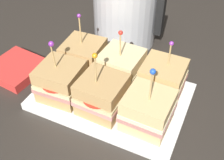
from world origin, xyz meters
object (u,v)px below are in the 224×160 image
sandwich_front_left (61,81)px  sandwich_back_center (122,68)px  sandwich_back_right (162,79)px  napkin_stack (16,68)px  sandwich_front_right (148,110)px  sandwich_front_center (101,95)px  kettle_steel (126,9)px  sandwich_back_left (84,57)px  serving_platter (112,96)px

sandwich_front_left → sandwich_back_center: bearing=44.0°
sandwich_back_right → napkin_stack: (-0.37, -0.07, -0.05)m
sandwich_front_left → sandwich_front_right: bearing=0.4°
sandwich_front_left → sandwich_front_center: bearing=-0.0°
sandwich_back_center → kettle_steel: kettle_steel is taller
sandwich_front_center → kettle_steel: (-0.07, 0.30, 0.04)m
sandwich_front_left → sandwich_front_right: 0.20m
sandwich_front_center → napkin_stack: (-0.27, 0.04, -0.05)m
sandwich_front_left → napkin_stack: (-0.17, 0.04, -0.05)m
kettle_steel → sandwich_back_left: bearing=-97.5°
kettle_steel → napkin_stack: bearing=-126.7°
serving_platter → sandwich_front_right: (0.10, -0.05, 0.05)m
sandwich_front_right → sandwich_back_right: size_ratio=1.07×
sandwich_front_right → sandwich_front_center: bearing=-179.3°
sandwich_front_center → sandwich_front_right: same height
serving_platter → sandwich_back_right: (0.10, 0.05, 0.05)m
sandwich_back_right → kettle_steel: 0.26m
serving_platter → sandwich_front_center: (-0.00, -0.05, 0.05)m
serving_platter → sandwich_front_right: bearing=-25.6°
sandwich_front_center → sandwich_back_center: (0.00, 0.10, -0.00)m
serving_platter → kettle_steel: kettle_steel is taller
sandwich_front_center → kettle_steel: 0.31m
sandwich_front_right → sandwich_back_left: (-0.20, 0.10, 0.00)m
sandwich_front_center → napkin_stack: sandwich_front_center is taller
sandwich_front_left → sandwich_back_center: 0.14m
sandwich_back_left → sandwich_front_center: bearing=-45.1°
sandwich_front_right → sandwich_back_right: bearing=90.8°
sandwich_front_left → sandwich_back_right: sandwich_front_left is taller
sandwich_back_left → napkin_stack: 0.19m
serving_platter → sandwich_back_right: 0.12m
napkin_stack → sandwich_front_center: bearing=-7.6°
sandwich_back_right → kettle_steel: size_ratio=0.63×
sandwich_back_center → serving_platter: bearing=-93.0°
sandwich_back_left → sandwich_back_center: (0.10, 0.00, 0.00)m
napkin_stack → sandwich_front_right: bearing=-5.3°
sandwich_front_center → sandwich_back_left: sandwich_back_left is taller
sandwich_back_right → napkin_stack: 0.38m
sandwich_back_center → sandwich_back_right: size_ratio=1.03×
sandwich_front_center → serving_platter: bearing=88.4°
napkin_stack → sandwich_back_center: bearing=13.4°
serving_platter → kettle_steel: size_ratio=1.52×
sandwich_front_right → sandwich_back_left: 0.22m
sandwich_front_center → napkin_stack: 0.27m
sandwich_front_right → sandwich_back_center: 0.14m
sandwich_back_right → napkin_stack: sandwich_back_right is taller
sandwich_front_left → sandwich_back_left: sandwich_back_left is taller
sandwich_front_center → sandwich_back_right: size_ratio=1.07×
serving_platter → sandwich_back_left: bearing=154.1°
sandwich_back_center → napkin_stack: bearing=-166.6°
sandwich_back_left → kettle_steel: (0.03, 0.20, 0.04)m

